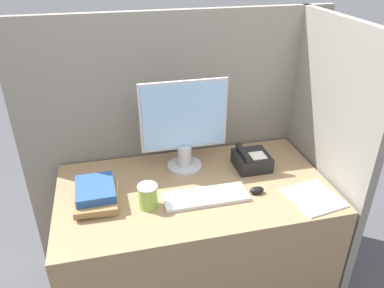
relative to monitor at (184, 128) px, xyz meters
name	(u,v)px	position (x,y,z in m)	size (l,w,h in m)	color
cubicle_panel_rear	(178,144)	(0.01, 0.22, -0.22)	(1.82, 0.04, 1.59)	gray
cubicle_panel_right	(321,162)	(0.75, -0.17, -0.22)	(0.04, 0.83, 1.59)	gray
desk	(194,242)	(0.01, -0.20, -0.63)	(1.42, 0.77, 0.77)	#937551
monitor	(184,128)	(0.00, 0.00, 0.00)	(0.47, 0.19, 0.51)	#B7B7BC
keyboard	(206,197)	(0.04, -0.31, -0.24)	(0.42, 0.15, 0.02)	silver
mouse	(257,190)	(0.30, -0.33, -0.23)	(0.08, 0.04, 0.04)	black
coffee_cup	(148,196)	(-0.25, -0.31, -0.19)	(0.10, 0.10, 0.12)	#8CB247
book_stack	(96,194)	(-0.49, -0.21, -0.20)	(0.22, 0.30, 0.09)	#C6B78C
desk_telephone	(251,160)	(0.37, -0.09, -0.20)	(0.19, 0.19, 0.12)	black
paper_pile	(314,197)	(0.57, -0.44, -0.24)	(0.27, 0.28, 0.01)	white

